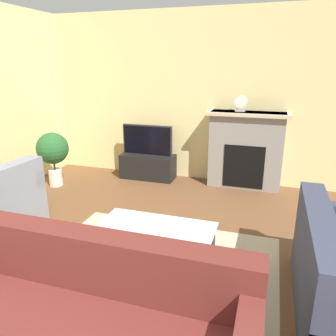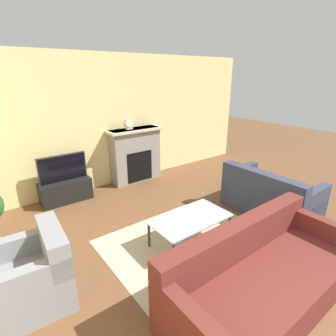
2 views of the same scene
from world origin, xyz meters
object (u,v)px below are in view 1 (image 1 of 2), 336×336
object	(u,v)px
couch_sectional	(69,334)
mantel_clock	(241,103)
armchair_by_window	(0,203)
tv	(147,140)
coffee_table	(154,232)
potted_plant	(53,151)

from	to	relation	value
couch_sectional	mantel_clock	world-z (taller)	mantel_clock
armchair_by_window	mantel_clock	bearing A→B (deg)	136.07
tv	mantel_clock	distance (m)	1.61
coffee_table	potted_plant	world-z (taller)	potted_plant
mantel_clock	couch_sectional	bearing A→B (deg)	-99.00
tv	coffee_table	world-z (taller)	tv
coffee_table	mantel_clock	world-z (taller)	mantel_clock
tv	coffee_table	size ratio (longest dim) A/B	0.77
tv	coffee_table	distance (m)	2.62
coffee_table	couch_sectional	bearing A→B (deg)	-95.02
tv	armchair_by_window	xyz separation A→B (m)	(-1.03, -2.19, -0.37)
armchair_by_window	coffee_table	size ratio (longest dim) A/B	0.78
couch_sectional	armchair_by_window	xyz separation A→B (m)	(-1.92, 1.44, 0.01)
tv	potted_plant	distance (m)	1.51
couch_sectional	coffee_table	distance (m)	1.24
couch_sectional	potted_plant	size ratio (longest dim) A/B	2.60
coffee_table	mantel_clock	size ratio (longest dim) A/B	4.66
armchair_by_window	potted_plant	bearing A→B (deg)	-166.08
tv	couch_sectional	size ratio (longest dim) A/B	0.38
armchair_by_window	coffee_table	distance (m)	2.04
armchair_by_window	couch_sectional	bearing A→B (deg)	56.73
coffee_table	potted_plant	size ratio (longest dim) A/B	1.29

